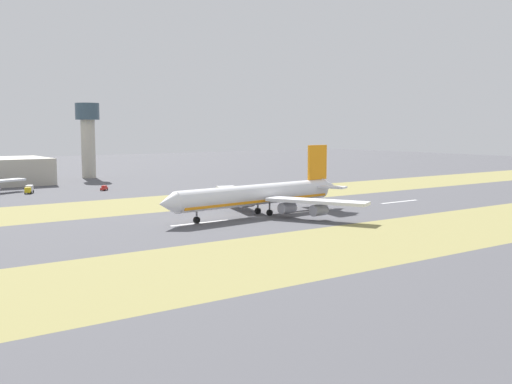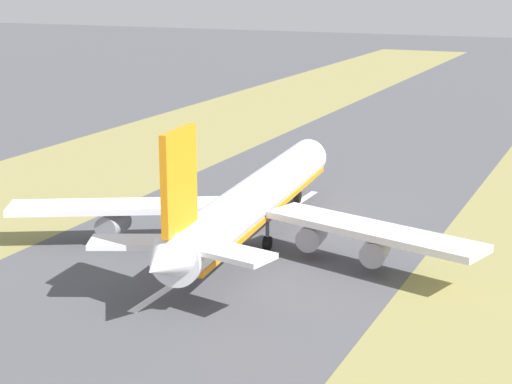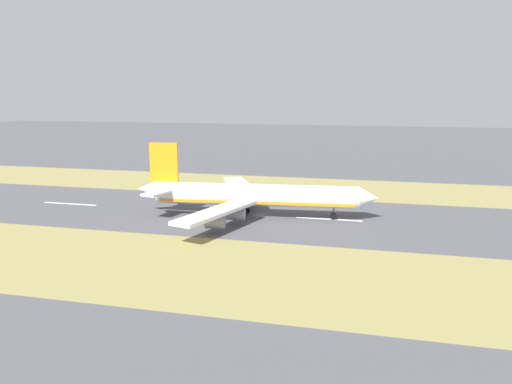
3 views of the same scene
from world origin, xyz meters
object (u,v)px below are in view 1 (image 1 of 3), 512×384
service_truck (29,189)px  airplane_main_jet (261,195)px  apron_car (104,188)px  control_tower (88,132)px

service_truck → airplane_main_jet: bearing=-158.3°
airplane_main_jet → apron_car: size_ratio=14.97×
airplane_main_jet → apron_car: bearing=7.2°
control_tower → apron_car: 69.47m
airplane_main_jet → control_tower: control_tower is taller
airplane_main_jet → service_truck: airplane_main_jet is taller
control_tower → apron_car: control_tower is taller
apron_car → service_truck: bearing=76.7°
airplane_main_jet → control_tower: size_ratio=1.77×
control_tower → apron_car: (-63.58, 16.74, -22.44)m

